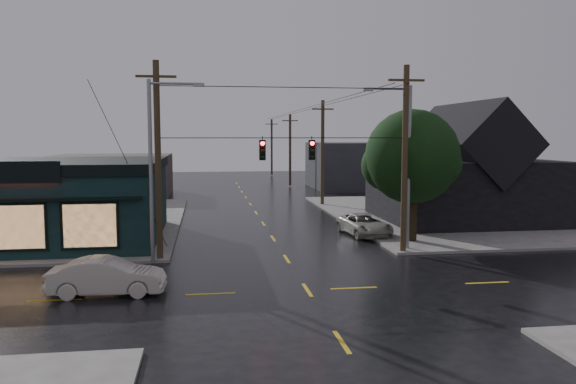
{
  "coord_description": "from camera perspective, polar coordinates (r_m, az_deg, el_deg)",
  "views": [
    {
      "loc": [
        -4.11,
        -22.47,
        6.38
      ],
      "look_at": [
        -0.23,
        3.95,
        3.72
      ],
      "focal_mm": 35.0,
      "sensor_mm": 36.0,
      "label": 1
    }
  ],
  "objects": [
    {
      "name": "bg_building_west",
      "position": [
        63.39,
        -17.31,
        1.64
      ],
      "size": [
        12.0,
        10.0,
        4.4
      ],
      "primitive_type": "cube",
      "color": "#372B28",
      "rests_on": "ground"
    },
    {
      "name": "streetlight_nw",
      "position": [
        29.11,
        -13.55,
        -7.14
      ],
      "size": [
        5.4,
        0.3,
        9.15
      ],
      "primitive_type": null,
      "color": "gray",
      "rests_on": "ground"
    },
    {
      "name": "sedan_cream",
      "position": [
        23.96,
        -17.88,
        -8.18
      ],
      "size": [
        4.63,
        1.77,
        1.51
      ],
      "primitive_type": "imported",
      "rotation": [
        0.0,
        0.0,
        1.53
      ],
      "color": "#B3AA9D",
      "rests_on": "ground"
    },
    {
      "name": "utility_pole_ne",
      "position": [
        31.51,
        11.58,
        -6.12
      ],
      "size": [
        2.0,
        0.32,
        10.15
      ],
      "primitive_type": null,
      "color": "black",
      "rests_on": "ground"
    },
    {
      "name": "streetlight_ne",
      "position": [
        32.32,
        12.0,
        -5.83
      ],
      "size": [
        5.4,
        0.3,
        9.15
      ],
      "primitive_type": null,
      "color": "gray",
      "rests_on": "ground"
    },
    {
      "name": "sidewalk_ne",
      "position": [
        49.25,
        21.06,
        -2.06
      ],
      "size": [
        28.0,
        28.0,
        0.15
      ],
      "primitive_type": "cube",
      "color": "#625F5C",
      "rests_on": "ground"
    },
    {
      "name": "utility_pole_nw",
      "position": [
        29.76,
        -12.85,
        -6.84
      ],
      "size": [
        2.0,
        0.32,
        10.15
      ],
      "primitive_type": null,
      "color": "black",
      "rests_on": "ground"
    },
    {
      "name": "utility_pole_far_b",
      "position": [
        71.55,
        0.21,
        0.56
      ],
      "size": [
        2.0,
        0.32,
        9.15
      ],
      "primitive_type": null,
      "color": "black",
      "rests_on": "ground"
    },
    {
      "name": "utility_pole_far_a",
      "position": [
        51.97,
        3.5,
        -1.39
      ],
      "size": [
        2.0,
        0.32,
        9.65
      ],
      "primitive_type": null,
      "color": "black",
      "rests_on": "ground"
    },
    {
      "name": "suv_silver",
      "position": [
        36.63,
        7.79,
        -3.3
      ],
      "size": [
        2.88,
        5.24,
        1.39
      ],
      "primitive_type": "imported",
      "rotation": [
        0.0,
        0.0,
        0.12
      ],
      "color": "#A2A095",
      "rests_on": "ground"
    },
    {
      "name": "corner_tree",
      "position": [
        34.12,
        12.51,
        3.49
      ],
      "size": [
        5.61,
        5.61,
        7.84
      ],
      "color": "black",
      "rests_on": "ground"
    },
    {
      "name": "ne_building",
      "position": [
        43.9,
        17.49,
        2.92
      ],
      "size": [
        12.6,
        11.6,
        8.75
      ],
      "color": "black",
      "rests_on": "ground"
    },
    {
      "name": "bg_building_east",
      "position": [
        70.5,
        8.24,
        2.71
      ],
      "size": [
        14.0,
        12.0,
        5.6
      ],
      "primitive_type": "cube",
      "color": "#26262B",
      "rests_on": "ground"
    },
    {
      "name": "utility_pole_far_c",
      "position": [
        91.32,
        -1.66,
        1.67
      ],
      "size": [
        2.0,
        0.32,
        9.15
      ],
      "primitive_type": null,
      "color": "black",
      "rests_on": "ground"
    },
    {
      "name": "span_signal_assembly",
      "position": [
        29.29,
        -0.09,
        4.34
      ],
      "size": [
        13.0,
        0.48,
        1.23
      ],
      "color": "black",
      "rests_on": "ground"
    },
    {
      "name": "pizza_shop",
      "position": [
        37.25,
        -25.3,
        -0.76
      ],
      "size": [
        16.3,
        12.34,
        4.9
      ],
      "color": "black",
      "rests_on": "ground"
    },
    {
      "name": "ground_plane",
      "position": [
        23.72,
        1.97,
        -9.93
      ],
      "size": [
        160.0,
        160.0,
        0.0
      ],
      "primitive_type": "plane",
      "color": "black"
    }
  ]
}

